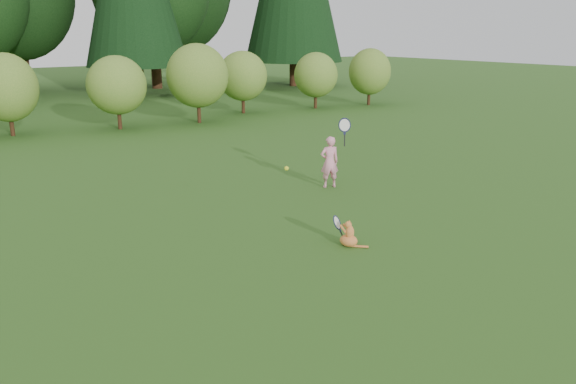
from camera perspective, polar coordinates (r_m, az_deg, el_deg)
ground at (r=9.16m, az=1.93°, el=-5.55°), size 100.00×100.00×0.00m
shrub_row at (r=20.49m, az=-21.23°, el=9.53°), size 28.00×3.00×2.80m
child at (r=12.44m, az=4.29°, el=3.19°), size 0.70×0.51×1.71m
cat at (r=9.16m, az=6.15°, el=-4.13°), size 0.38×0.66×0.57m
tennis_ball at (r=9.12m, az=-0.15°, el=2.42°), size 0.07×0.07×0.07m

